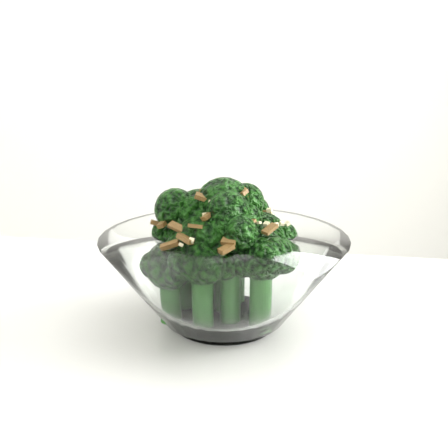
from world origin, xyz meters
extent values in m
cylinder|color=white|center=(0.04, 0.25, 0.75)|extent=(0.08, 0.08, 0.01)
cylinder|color=#1A4F15|center=(0.04, 0.25, 0.80)|extent=(0.02, 0.02, 0.07)
sphere|color=#13430C|center=(0.04, 0.25, 0.84)|extent=(0.04, 0.04, 0.04)
cylinder|color=#1A4F15|center=(0.06, 0.26, 0.79)|extent=(0.02, 0.02, 0.07)
sphere|color=#13430C|center=(0.06, 0.26, 0.84)|extent=(0.04, 0.04, 0.04)
cylinder|color=#1A4F15|center=(0.03, 0.25, 0.79)|extent=(0.02, 0.02, 0.06)
sphere|color=#13430C|center=(0.03, 0.25, 0.84)|extent=(0.04, 0.04, 0.04)
cylinder|color=#1A4F15|center=(0.04, 0.22, 0.79)|extent=(0.02, 0.02, 0.06)
sphere|color=#13430C|center=(0.04, 0.22, 0.83)|extent=(0.04, 0.04, 0.04)
cylinder|color=#1A4F15|center=(0.07, 0.25, 0.79)|extent=(0.02, 0.02, 0.05)
sphere|color=#13430C|center=(0.07, 0.25, 0.82)|extent=(0.04, 0.04, 0.04)
cylinder|color=#1A4F15|center=(0.01, 0.26, 0.78)|extent=(0.02, 0.02, 0.05)
sphere|color=#13430C|center=(0.01, 0.26, 0.82)|extent=(0.04, 0.04, 0.04)
cylinder|color=#1A4F15|center=(0.06, 0.22, 0.78)|extent=(0.02, 0.02, 0.04)
sphere|color=#13430C|center=(0.06, 0.22, 0.81)|extent=(0.04, 0.04, 0.04)
cylinder|color=#1A4F15|center=(0.02, 0.22, 0.78)|extent=(0.02, 0.02, 0.04)
sphere|color=#13430C|center=(0.02, 0.22, 0.81)|extent=(0.04, 0.04, 0.04)
cylinder|color=#1A4F15|center=(0.08, 0.27, 0.78)|extent=(0.02, 0.02, 0.04)
sphere|color=#13430C|center=(0.08, 0.27, 0.81)|extent=(0.03, 0.03, 0.03)
cylinder|color=#1A4F15|center=(0.00, 0.24, 0.78)|extent=(0.02, 0.02, 0.03)
sphere|color=#13430C|center=(0.00, 0.24, 0.80)|extent=(0.04, 0.04, 0.04)
cylinder|color=#1A4F15|center=(0.05, 0.28, 0.78)|extent=(0.02, 0.02, 0.04)
sphere|color=#13430C|center=(0.05, 0.28, 0.81)|extent=(0.03, 0.03, 0.03)
cylinder|color=#1A4F15|center=(0.02, 0.23, 0.79)|extent=(0.02, 0.02, 0.05)
sphere|color=#13430C|center=(0.02, 0.23, 0.82)|extent=(0.04, 0.04, 0.04)
cylinder|color=#1A4F15|center=(0.06, 0.21, 0.78)|extent=(0.02, 0.02, 0.05)
sphere|color=#13430C|center=(0.06, 0.21, 0.81)|extent=(0.03, 0.03, 0.03)
cube|color=olive|center=(0.01, 0.22, 0.83)|extent=(0.01, 0.01, 0.01)
cube|color=olive|center=(0.05, 0.23, 0.85)|extent=(0.01, 0.01, 0.00)
cube|color=olive|center=(0.01, 0.25, 0.84)|extent=(0.01, 0.01, 0.01)
cube|color=olive|center=(0.04, 0.30, 0.83)|extent=(0.01, 0.01, 0.01)
cube|color=olive|center=(0.04, 0.27, 0.85)|extent=(0.01, 0.01, 0.01)
cube|color=olive|center=(0.01, 0.23, 0.83)|extent=(0.01, 0.01, 0.01)
cube|color=olive|center=(0.02, 0.26, 0.85)|extent=(0.01, 0.02, 0.01)
cube|color=olive|center=(0.02, 0.24, 0.85)|extent=(0.01, 0.01, 0.01)
cube|color=olive|center=(0.06, 0.25, 0.85)|extent=(0.01, 0.01, 0.00)
cube|color=olive|center=(0.06, 0.27, 0.85)|extent=(0.01, 0.01, 0.01)
cube|color=olive|center=(0.07, 0.28, 0.83)|extent=(0.01, 0.01, 0.01)
cube|color=olive|center=(0.01, 0.27, 0.83)|extent=(0.01, 0.01, 0.01)
cube|color=olive|center=(0.05, 0.24, 0.86)|extent=(0.01, 0.01, 0.01)
cube|color=olive|center=(0.03, 0.25, 0.86)|extent=(0.01, 0.01, 0.01)
cube|color=olive|center=(0.05, 0.21, 0.84)|extent=(0.01, 0.01, 0.01)
cube|color=olive|center=(0.00, 0.22, 0.82)|extent=(0.01, 0.01, 0.01)
cube|color=olive|center=(0.00, 0.25, 0.83)|extent=(0.01, 0.01, 0.01)
cube|color=olive|center=(0.04, 0.26, 0.85)|extent=(0.01, 0.01, 0.01)
cube|color=olive|center=(0.07, 0.21, 0.84)|extent=(0.01, 0.01, 0.01)
cube|color=olive|center=(0.02, 0.22, 0.84)|extent=(0.01, 0.01, 0.01)
cube|color=olive|center=(0.02, 0.28, 0.84)|extent=(0.01, 0.01, 0.01)
cube|color=olive|center=(0.08, 0.25, 0.84)|extent=(0.01, 0.01, 0.00)
cube|color=olive|center=(0.03, 0.20, 0.83)|extent=(0.01, 0.01, 0.01)
cube|color=olive|center=(0.05, 0.23, 0.86)|extent=(0.01, 0.01, 0.01)
cube|color=olive|center=(0.05, 0.26, 0.86)|extent=(0.01, 0.01, 0.01)
cube|color=olive|center=(0.05, 0.21, 0.84)|extent=(0.01, 0.01, 0.01)
cube|color=olive|center=(0.06, 0.24, 0.85)|extent=(0.01, 0.01, 0.01)
cube|color=olive|center=(0.02, 0.24, 0.85)|extent=(0.01, 0.01, 0.01)
cube|color=olive|center=(0.04, 0.20, 0.83)|extent=(0.01, 0.01, 0.01)
cube|color=olive|center=(0.05, 0.28, 0.84)|extent=(0.01, 0.01, 0.01)
cube|color=olive|center=(0.05, 0.24, 0.85)|extent=(0.01, 0.01, 0.01)
cube|color=olive|center=(0.03, 0.26, 0.85)|extent=(0.01, 0.01, 0.00)
cube|color=olive|center=(0.03, 0.22, 0.85)|extent=(0.01, 0.01, 0.01)
cube|color=olive|center=(-0.01, 0.26, 0.83)|extent=(0.01, 0.01, 0.01)
cube|color=beige|center=(0.03, 0.23, 0.85)|extent=(0.00, 0.00, 0.00)
cube|color=beige|center=(0.06, 0.26, 0.85)|extent=(0.01, 0.00, 0.00)
cube|color=beige|center=(0.04, 0.21, 0.84)|extent=(0.00, 0.00, 0.00)
cube|color=beige|center=(0.03, 0.24, 0.86)|extent=(0.00, 0.00, 0.00)
cube|color=beige|center=(0.05, 0.25, 0.86)|extent=(0.00, 0.00, 0.00)
cube|color=beige|center=(0.08, 0.22, 0.84)|extent=(0.00, 0.00, 0.00)
cube|color=beige|center=(0.01, 0.21, 0.83)|extent=(0.00, 0.01, 0.00)
cube|color=beige|center=(0.04, 0.25, 0.86)|extent=(0.00, 0.00, 0.00)
cube|color=beige|center=(0.06, 0.29, 0.83)|extent=(0.01, 0.01, 0.00)
cube|color=beige|center=(0.06, 0.26, 0.85)|extent=(0.00, 0.00, 0.00)
cube|color=beige|center=(0.02, 0.23, 0.85)|extent=(0.00, 0.00, 0.00)
cube|color=beige|center=(0.07, 0.24, 0.85)|extent=(0.00, 0.00, 0.00)
cube|color=beige|center=(0.08, 0.27, 0.83)|extent=(0.01, 0.01, 0.00)
cube|color=beige|center=(0.03, 0.25, 0.86)|extent=(0.00, 0.00, 0.00)
cube|color=beige|center=(0.08, 0.25, 0.84)|extent=(0.00, 0.00, 0.00)
cube|color=beige|center=(0.07, 0.24, 0.84)|extent=(0.01, 0.00, 0.00)
cube|color=beige|center=(0.09, 0.24, 0.83)|extent=(0.01, 0.00, 0.00)
cube|color=beige|center=(0.00, 0.26, 0.83)|extent=(0.00, 0.00, 0.00)
cube|color=beige|center=(0.07, 0.22, 0.84)|extent=(0.01, 0.01, 0.00)
cube|color=beige|center=(0.01, 0.21, 0.83)|extent=(0.00, 0.00, 0.00)
cube|color=beige|center=(0.06, 0.22, 0.84)|extent=(0.00, 0.00, 0.00)
cube|color=beige|center=(0.05, 0.27, 0.85)|extent=(0.01, 0.01, 0.00)
cube|color=beige|center=(0.02, 0.26, 0.85)|extent=(0.01, 0.00, 0.00)
cube|color=beige|center=(0.09, 0.27, 0.83)|extent=(0.01, 0.01, 0.00)
cube|color=beige|center=(0.07, 0.22, 0.84)|extent=(0.01, 0.01, 0.00)
camera|label=1|loc=(-0.05, -0.20, 0.96)|focal=50.00mm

